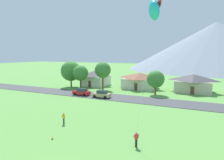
{
  "coord_description": "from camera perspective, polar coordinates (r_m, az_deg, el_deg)",
  "views": [
    {
      "loc": [
        10.46,
        -10.43,
        10.07
      ],
      "look_at": [
        -1.46,
        15.0,
        6.42
      ],
      "focal_mm": 31.86,
      "sensor_mm": 36.0,
      "label": 1
    }
  ],
  "objects": [
    {
      "name": "road_strip",
      "position": [
        44.09,
        10.78,
        -5.88
      ],
      "size": [
        160.0,
        7.0,
        0.08
      ],
      "primitive_type": "cube",
      "color": "#424247",
      "rests_on": "ground"
    },
    {
      "name": "mountain_far_east_ridge",
      "position": [
        150.53,
        27.5,
        8.67
      ],
      "size": [
        114.02,
        114.02,
        31.15
      ],
      "primitive_type": "cone",
      "color": "gray",
      "rests_on": "ground"
    },
    {
      "name": "house_leftmost",
      "position": [
        57.36,
        22.31,
        -0.75
      ],
      "size": [
        9.74,
        7.77,
        4.8
      ],
      "color": "beige",
      "rests_on": "ground"
    },
    {
      "name": "house_left_center",
      "position": [
        64.46,
        -4.65,
        0.7
      ],
      "size": [
        7.68,
        8.4,
        4.97
      ],
      "color": "silver",
      "rests_on": "ground"
    },
    {
      "name": "house_right_center",
      "position": [
        59.25,
        7.98,
        -0.07
      ],
      "size": [
        9.76,
        8.04,
        4.7
      ],
      "color": "beige",
      "rests_on": "ground"
    },
    {
      "name": "tree_near_left",
      "position": [
        57.94,
        -9.04,
        1.96
      ],
      "size": [
        4.49,
        4.49,
        6.93
      ],
      "color": "#4C3823",
      "rests_on": "ground"
    },
    {
      "name": "tree_center",
      "position": [
        56.22,
        -2.66,
        2.86
      ],
      "size": [
        4.56,
        4.56,
        7.93
      ],
      "color": "brown",
      "rests_on": "ground"
    },
    {
      "name": "tree_right_of_center",
      "position": [
        62.36,
        -11.72,
        2.53
      ],
      "size": [
        6.13,
        6.13,
        8.01
      ],
      "color": "brown",
      "rests_on": "ground"
    },
    {
      "name": "tree_near_right",
      "position": [
        50.33,
        12.4,
        0.23
      ],
      "size": [
        4.36,
        4.36,
        6.13
      ],
      "color": "brown",
      "rests_on": "ground"
    },
    {
      "name": "parked_car_red_mid_west",
      "position": [
        49.44,
        -8.74,
        -3.41
      ],
      "size": [
        4.23,
        2.13,
        1.68
      ],
      "color": "red",
      "rests_on": "road_strip"
    },
    {
      "name": "parked_car_tan_mid_east",
      "position": [
        46.28,
        -2.97,
        -4.08
      ],
      "size": [
        4.24,
        2.15,
        1.68
      ],
      "color": "tan",
      "rests_on": "road_strip"
    },
    {
      "name": "kite_flyer_with_kite",
      "position": [
        23.92,
        12.05,
        18.74
      ],
      "size": [
        2.63,
        5.28,
        16.12
      ],
      "color": "black",
      "rests_on": "ground"
    },
    {
      "name": "watcher_person",
      "position": [
        30.02,
        -13.7,
        -10.64
      ],
      "size": [
        0.56,
        0.24,
        1.68
      ],
      "color": "#3D3D42",
      "rests_on": "ground"
    },
    {
      "name": "soccer_ball",
      "position": [
        25.62,
        -16.76,
        -15.77
      ],
      "size": [
        0.24,
        0.24,
        0.24
      ],
      "primitive_type": "sphere",
      "color": "orange",
      "rests_on": "ground"
    }
  ]
}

